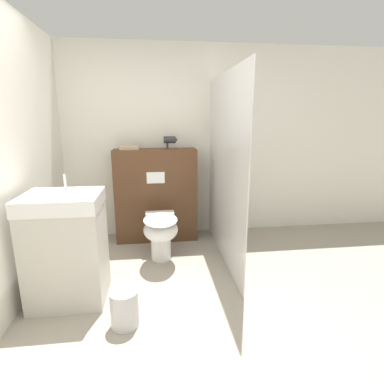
{
  "coord_description": "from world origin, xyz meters",
  "views": [
    {
      "loc": [
        -0.14,
        -1.96,
        1.57
      ],
      "look_at": [
        0.26,
        1.23,
        0.78
      ],
      "focal_mm": 28.0,
      "sensor_mm": 36.0,
      "label": 1
    }
  ],
  "objects_px": {
    "sink_vanity": "(67,248)",
    "waste_bin": "(124,308)",
    "toilet": "(161,232)",
    "hair_drier": "(170,140)"
  },
  "relations": [
    {
      "from": "sink_vanity",
      "to": "waste_bin",
      "type": "relative_size",
      "value": 3.74
    },
    {
      "from": "hair_drier",
      "to": "waste_bin",
      "type": "height_order",
      "value": "hair_drier"
    },
    {
      "from": "sink_vanity",
      "to": "waste_bin",
      "type": "xyz_separation_m",
      "value": [
        0.51,
        -0.44,
        -0.34
      ]
    },
    {
      "from": "waste_bin",
      "to": "sink_vanity",
      "type": "bearing_deg",
      "value": 139.38
    },
    {
      "from": "toilet",
      "to": "hair_drier",
      "type": "bearing_deg",
      "value": 76.84
    },
    {
      "from": "toilet",
      "to": "waste_bin",
      "type": "relative_size",
      "value": 2.14
    },
    {
      "from": "sink_vanity",
      "to": "waste_bin",
      "type": "bearing_deg",
      "value": -40.62
    },
    {
      "from": "hair_drier",
      "to": "toilet",
      "type": "bearing_deg",
      "value": -103.16
    },
    {
      "from": "sink_vanity",
      "to": "hair_drier",
      "type": "distance_m",
      "value": 1.83
    },
    {
      "from": "sink_vanity",
      "to": "waste_bin",
      "type": "distance_m",
      "value": 0.75
    }
  ]
}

